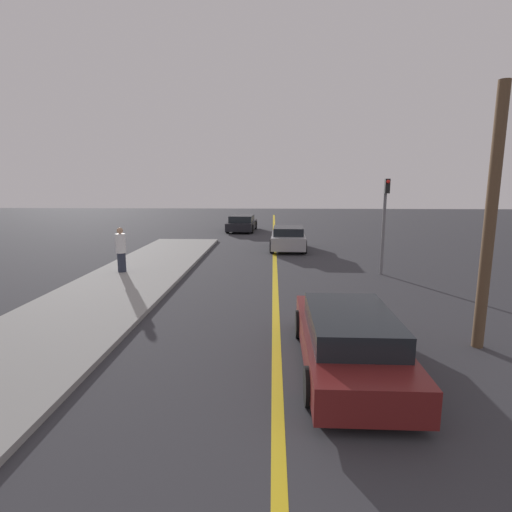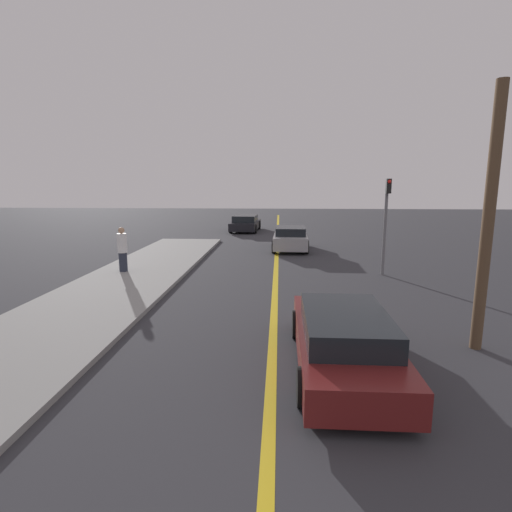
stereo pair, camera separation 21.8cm
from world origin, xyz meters
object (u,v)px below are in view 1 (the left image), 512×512
object	(u,v)px
car_far_distant	(242,223)
car_ahead_center	(288,238)
pedestrian_mid_group	(121,250)
car_near_right_lane	(348,339)
utility_pole	(490,221)
traffic_light	(385,216)

from	to	relation	value
car_far_distant	car_ahead_center	bearing A→B (deg)	-66.63
car_ahead_center	pedestrian_mid_group	size ratio (longest dim) A/B	2.21
car_far_distant	car_near_right_lane	bearing A→B (deg)	-77.44
car_near_right_lane	utility_pole	size ratio (longest dim) A/B	0.84
car_ahead_center	car_far_distant	size ratio (longest dim) A/B	0.86
car_ahead_center	traffic_light	bearing A→B (deg)	-57.98
car_near_right_lane	utility_pole	world-z (taller)	utility_pole
pedestrian_mid_group	utility_pole	size ratio (longest dim) A/B	0.31
traffic_light	car_ahead_center	bearing A→B (deg)	120.46
car_far_distant	pedestrian_mid_group	distance (m)	15.45
car_near_right_lane	car_ahead_center	bearing A→B (deg)	92.93
car_near_right_lane	pedestrian_mid_group	size ratio (longest dim) A/B	2.69
traffic_light	utility_pole	size ratio (longest dim) A/B	0.67
traffic_light	car_near_right_lane	bearing A→B (deg)	-108.99
car_near_right_lane	traffic_light	world-z (taller)	traffic_light
car_near_right_lane	car_ahead_center	xyz separation A→B (m)	(-0.64, 14.19, 0.04)
car_ahead_center	car_far_distant	xyz separation A→B (m)	(-3.19, 8.59, -0.03)
car_far_distant	traffic_light	bearing A→B (deg)	-62.30
car_near_right_lane	pedestrian_mid_group	bearing A→B (deg)	134.04
car_ahead_center	traffic_light	size ratio (longest dim) A/B	1.04
pedestrian_mid_group	traffic_light	world-z (taller)	traffic_light
car_ahead_center	traffic_light	world-z (taller)	traffic_light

